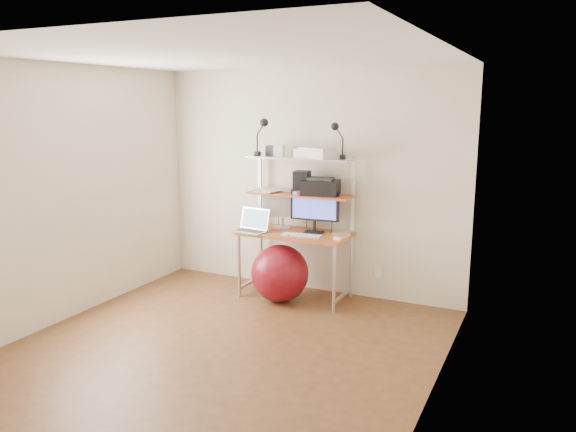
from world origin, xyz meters
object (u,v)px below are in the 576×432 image
exercise_ball (280,273)px  monitor_black (315,208)px  printer (320,187)px  laptop (253,226)px  monitor_silver (282,205)px

exercise_ball → monitor_black: bearing=42.2°
printer → exercise_ball: size_ratio=0.69×
laptop → exercise_ball: size_ratio=0.61×
laptop → exercise_ball: bearing=0.8°
monitor_silver → printer: bearing=-19.2°
monitor_silver → monitor_black: bearing=-25.1°
monitor_black → laptop: bearing=-165.0°
monitor_black → laptop: 0.71m
laptop → exercise_ball: laptop is taller
exercise_ball → printer: bearing=41.9°
monitor_silver → laptop: (-0.22, -0.30, -0.21)m
monitor_black → printer: 0.23m
monitor_black → laptop: (-0.64, -0.23, -0.22)m
printer → exercise_ball: 1.03m
monitor_silver → laptop: size_ratio=1.28×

